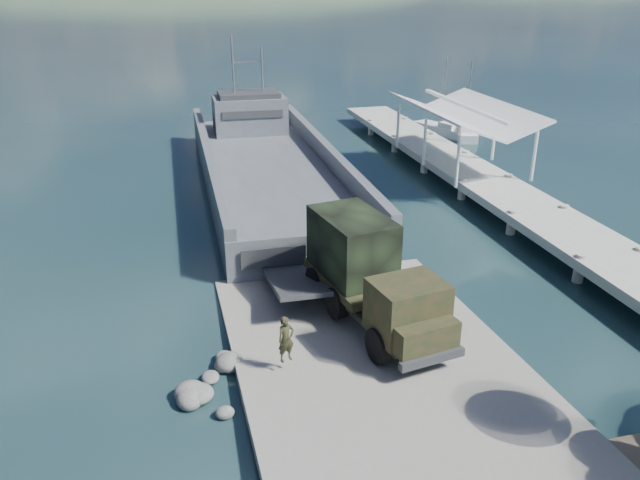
{
  "coord_description": "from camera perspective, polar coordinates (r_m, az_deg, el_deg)",
  "views": [
    {
      "loc": [
        -6.71,
        -18.19,
        13.2
      ],
      "look_at": [
        -0.49,
        6.0,
        2.55
      ],
      "focal_mm": 35.0,
      "sensor_mm": 36.0,
      "label": 1
    }
  ],
  "objects": [
    {
      "name": "landing_craft",
      "position": [
        42.05,
        -4.64,
        5.88
      ],
      "size": [
        8.93,
        33.24,
        9.83
      ],
      "rotation": [
        0.0,
        0.0,
        -0.02
      ],
      "color": "#494F56",
      "rests_on": "ground"
    },
    {
      "name": "sailboat_near",
      "position": [
        57.15,
        13.18,
        9.52
      ],
      "size": [
        3.54,
        5.77,
        6.78
      ],
      "rotation": [
        0.0,
        0.0,
        -0.37
      ],
      "color": "white",
      "rests_on": "ground"
    },
    {
      "name": "pier",
      "position": [
        43.46,
        13.25,
        7.0
      ],
      "size": [
        6.4,
        44.0,
        6.1
      ],
      "color": "#9E9E95",
      "rests_on": "ground"
    },
    {
      "name": "boat_ramp",
      "position": [
        22.54,
        5.78,
        -12.1
      ],
      "size": [
        10.0,
        18.0,
        0.5
      ],
      "primitive_type": "cube",
      "color": "gray",
      "rests_on": "ground"
    },
    {
      "name": "soldier",
      "position": [
        21.79,
        -3.1,
        -9.91
      ],
      "size": [
        0.72,
        0.58,
        1.69
      ],
      "primitive_type": "imported",
      "rotation": [
        0.0,
        0.0,
        0.33
      ],
      "color": "black",
      "rests_on": "boat_ramp"
    },
    {
      "name": "military_truck",
      "position": [
        24.5,
        4.48,
        -3.09
      ],
      "size": [
        3.95,
        8.62,
        3.86
      ],
      "rotation": [
        0.0,
        0.0,
        0.18
      ],
      "color": "black",
      "rests_on": "boat_ramp"
    },
    {
      "name": "shoreline_rocks",
      "position": [
        22.89,
        -10.73,
        -12.6
      ],
      "size": [
        3.2,
        5.6,
        0.9
      ],
      "primitive_type": null,
      "color": "#51514F",
      "rests_on": "ground"
    },
    {
      "name": "sailboat_far",
      "position": [
        57.84,
        11.16,
        9.85
      ],
      "size": [
        3.57,
        5.92,
        6.94
      ],
      "rotation": [
        0.0,
        0.0,
        0.36
      ],
      "color": "white",
      "rests_on": "ground"
    },
    {
      "name": "ground",
      "position": [
        23.45,
        4.91,
        -11.25
      ],
      "size": [
        1400.0,
        1400.0,
        0.0
      ],
      "primitive_type": "plane",
      "color": "#18353B",
      "rests_on": "ground"
    }
  ]
}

